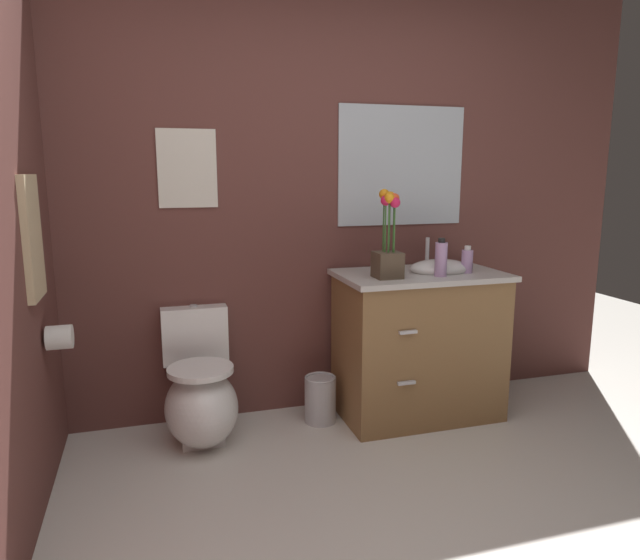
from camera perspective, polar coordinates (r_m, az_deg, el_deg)
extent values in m
cube|color=brown|center=(3.37, 0.45, 7.95)|extent=(3.98, 0.05, 2.50)
ellipsoid|color=white|center=(3.12, -11.76, -12.40)|extent=(0.38, 0.48, 0.40)
cube|color=white|center=(3.21, -11.77, -13.86)|extent=(0.22, 0.26, 0.18)
cube|color=white|center=(3.28, -12.43, -5.32)|extent=(0.36, 0.13, 0.32)
cylinder|color=white|center=(3.03, -11.88, -8.80)|extent=(0.34, 0.34, 0.03)
cylinder|color=#B7B7BC|center=(3.24, -12.54, -2.61)|extent=(0.04, 0.04, 0.02)
cube|color=brown|center=(3.39, 9.80, -6.62)|extent=(0.90, 0.52, 0.82)
cube|color=#BCB7B2|center=(3.29, 10.04, 0.48)|extent=(0.94, 0.56, 0.03)
ellipsoid|color=white|center=(3.34, 11.90, 1.18)|extent=(0.36, 0.26, 0.10)
cylinder|color=#B7B7BC|center=(3.47, 10.68, 2.74)|extent=(0.02, 0.02, 0.18)
cube|color=#B7B7BC|center=(3.02, 8.81, -5.19)|extent=(0.10, 0.02, 0.02)
cube|color=#B7B7BC|center=(3.11, 8.66, -10.15)|extent=(0.10, 0.02, 0.02)
cube|color=#4C3D2D|center=(3.09, 6.77, 1.50)|extent=(0.14, 0.14, 0.14)
cylinder|color=#386B2D|center=(3.06, 7.38, 5.43)|extent=(0.01, 0.01, 0.29)
sphere|color=#EA4C23|center=(3.05, 7.45, 8.10)|extent=(0.06, 0.06, 0.06)
cylinder|color=#386B2D|center=(3.08, 6.97, 5.55)|extent=(0.01, 0.01, 0.29)
sphere|color=orange|center=(3.07, 7.04, 8.28)|extent=(0.06, 0.06, 0.06)
cylinder|color=#386B2D|center=(3.08, 6.38, 5.68)|extent=(0.01, 0.01, 0.31)
sphere|color=orange|center=(3.07, 6.44, 8.53)|extent=(0.06, 0.06, 0.06)
cylinder|color=#386B2D|center=(3.05, 6.56, 5.34)|extent=(0.01, 0.01, 0.28)
sphere|color=#E01E51|center=(3.05, 6.61, 7.92)|extent=(0.06, 0.06, 0.06)
cylinder|color=#386B2D|center=(3.04, 6.89, 5.43)|extent=(0.01, 0.01, 0.29)
sphere|color=orange|center=(3.03, 6.95, 8.14)|extent=(0.06, 0.06, 0.06)
cylinder|color=#386B2D|center=(3.05, 7.46, 5.21)|extent=(0.01, 0.01, 0.27)
sphere|color=#E01E51|center=(3.04, 7.52, 7.70)|extent=(0.06, 0.06, 0.06)
cylinder|color=#B28CBF|center=(3.33, 14.51, 1.82)|extent=(0.06, 0.06, 0.13)
cylinder|color=silver|center=(3.32, 14.57, 3.13)|extent=(0.04, 0.04, 0.02)
cylinder|color=#B28CBF|center=(3.18, 12.01, 2.03)|extent=(0.07, 0.07, 0.19)
cylinder|color=black|center=(3.17, 12.09, 3.91)|extent=(0.04, 0.04, 0.02)
cylinder|color=#B7B7BC|center=(3.33, 0.03, -11.92)|extent=(0.18, 0.18, 0.26)
torus|color=#B7B7BC|center=(3.28, 0.03, -9.74)|extent=(0.18, 0.18, 0.01)
cube|color=silver|center=(3.19, -13.15, 10.81)|extent=(0.31, 0.01, 0.42)
cube|color=#B2BCC6|center=(3.50, 8.17, 11.23)|extent=(0.80, 0.01, 0.70)
cube|color=tan|center=(2.67, -26.86, 3.81)|extent=(0.03, 0.28, 0.52)
cylinder|color=white|center=(2.84, -24.62, -5.24)|extent=(0.11, 0.11, 0.11)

